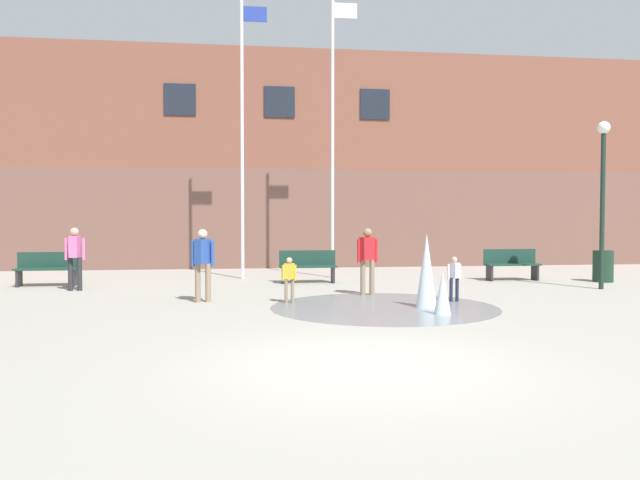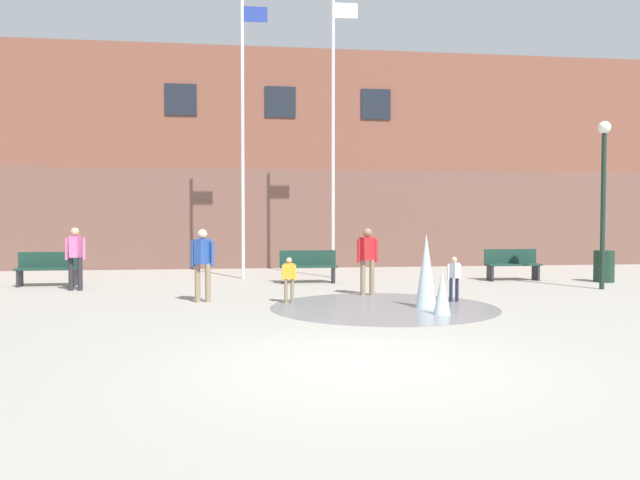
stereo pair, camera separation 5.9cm
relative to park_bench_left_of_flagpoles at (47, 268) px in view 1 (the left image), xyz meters
name	(u,v)px [view 1 (the left image)]	position (x,y,z in m)	size (l,w,h in m)	color
ground_plane	(364,364)	(6.60, -9.84, -0.48)	(100.00, 100.00, 0.00)	#9E998E
library_building	(274,165)	(6.60, 8.03, 3.50)	(36.00, 6.05, 7.95)	brown
splash_fountain	(416,286)	(8.62, -5.30, -0.01)	(4.68, 4.68, 1.52)	gray
park_bench_left_of_flagpoles	(47,268)	(0.00, 0.00, 0.00)	(1.60, 0.44, 0.91)	#28282D
park_bench_center	(308,266)	(7.03, -0.11, 0.00)	(1.60, 0.44, 0.91)	#28282D
park_bench_near_trashcan	(512,264)	(13.03, -0.20, 0.00)	(1.60, 0.44, 0.91)	#28282D
teen_by_trashcan	(367,256)	(8.10, -3.06, 0.45)	(0.50, 0.33, 1.59)	#89755B
adult_watching	(75,254)	(1.00, -1.18, 0.45)	(0.50, 0.35, 1.59)	#28282D
child_with_pink_shirt	(454,275)	(9.75, -4.41, 0.10)	(0.31, 0.24, 0.99)	#1E233D
child_in_fountain	(289,276)	(6.15, -4.15, 0.10)	(0.31, 0.19, 0.99)	#89755B
adult_near_bench	(203,259)	(4.30, -3.77, 0.45)	(0.50, 0.39, 1.59)	#89755B
flagpole_left	(243,128)	(5.25, 1.35, 4.03)	(0.80, 0.10, 8.51)	silver
flagpole_right	(333,126)	(7.98, 1.35, 4.14)	(0.80, 0.10, 8.74)	silver
lamp_post_right_lane	(603,181)	(14.34, -2.63, 2.29)	(0.32, 0.32, 4.30)	#192D23
trash_can	(603,266)	(15.42, -0.99, -0.03)	(0.56, 0.56, 0.90)	#193323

